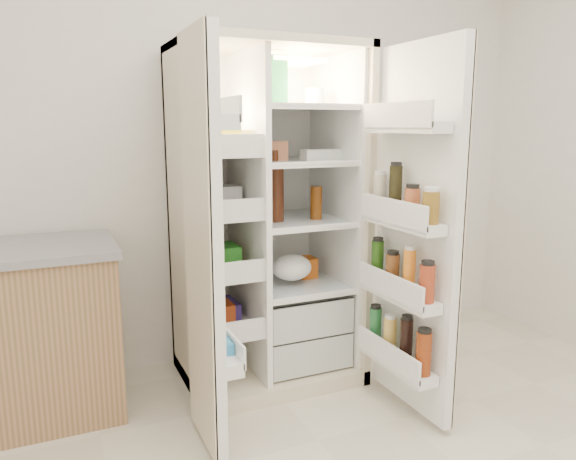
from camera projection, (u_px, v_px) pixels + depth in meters
name	position (u px, v px, depth m)	size (l,w,h in m)	color
wall_back	(234.00, 132.00, 3.18)	(4.00, 0.02, 2.70)	white
refrigerator	(266.00, 244.00, 3.01)	(0.92, 0.70, 1.80)	beige
freezer_door	(204.00, 249.00, 2.24)	(0.15, 0.40, 1.72)	white
fridge_door	(413.00, 239.00, 2.55)	(0.17, 0.58, 1.72)	white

